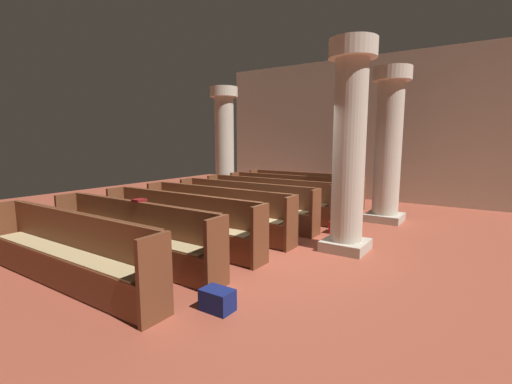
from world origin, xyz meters
The scene contains 17 objects.
ground_plane centered at (0.00, 0.00, 0.00)m, with size 19.20×19.20×0.00m, color #9E4733.
back_wall centered at (0.00, 6.08, 2.25)m, with size 10.00×0.16×4.50m, color beige.
pew_row_0 centered at (-1.07, 4.01, 0.50)m, with size 3.55×0.47×0.96m.
pew_row_1 centered at (-1.07, 3.00, 0.50)m, with size 3.55×0.46×0.96m.
pew_row_2 centered at (-1.07, 1.99, 0.50)m, with size 3.55×0.46×0.96m.
pew_row_3 centered at (-1.07, 0.98, 0.50)m, with size 3.55×0.47×0.96m.
pew_row_4 centered at (-1.07, -0.03, 0.50)m, with size 3.55×0.46×0.96m.
pew_row_5 centered at (-1.07, -1.04, 0.50)m, with size 3.55×0.46×0.96m.
pew_row_6 centered at (-1.07, -2.05, 0.50)m, with size 3.55×0.47×0.96m.
pew_row_7 centered at (-1.07, -3.06, 0.50)m, with size 3.55×0.46×0.96m.
pillar_aisle_side centered at (1.49, 3.14, 1.84)m, with size 0.86×0.86×3.54m.
pillar_far_side centered at (-3.58, 3.43, 1.84)m, with size 0.86×0.86×3.54m.
pillar_aisle_rear centered at (1.49, 0.44, 1.84)m, with size 0.79×0.79×3.54m.
lectern centered at (-0.12, 5.24, 0.45)m, with size 0.48×0.45×1.08m.
hymn_book centered at (-1.08, -1.87, 0.98)m, with size 0.17×0.18×0.04m, color maroon.
kneeler_box_red centered at (1.02, 1.45, 0.13)m, with size 0.38×0.31×0.26m, color maroon.
kneeler_box_navy centered at (1.05, -2.52, 0.13)m, with size 0.37×0.25×0.25m, color navy.
Camera 1 is at (3.51, -5.43, 1.93)m, focal length 24.81 mm.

